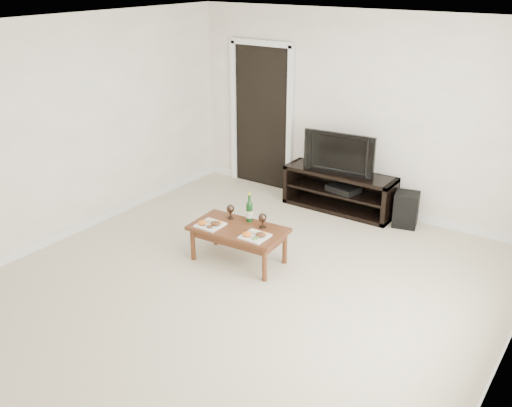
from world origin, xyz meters
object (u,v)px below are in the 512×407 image
(media_console, at_px, (339,191))
(coffee_table, at_px, (239,244))
(subwoofer, at_px, (406,209))
(television, at_px, (341,152))

(media_console, bearing_deg, coffee_table, -97.51)
(coffee_table, bearing_deg, subwoofer, 58.93)
(media_console, xyz_separation_m, coffee_table, (-0.26, -1.95, -0.07))
(subwoofer, distance_m, coffee_table, 2.31)
(media_console, xyz_separation_m, television, (-0.00, 0.00, 0.55))
(media_console, height_order, subwoofer, media_console)
(coffee_table, bearing_deg, television, 82.49)
(subwoofer, xyz_separation_m, coffee_table, (-1.19, -1.98, -0.01))
(television, height_order, subwoofer, television)
(television, xyz_separation_m, subwoofer, (0.93, 0.03, -0.61))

